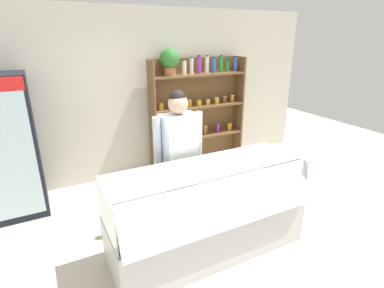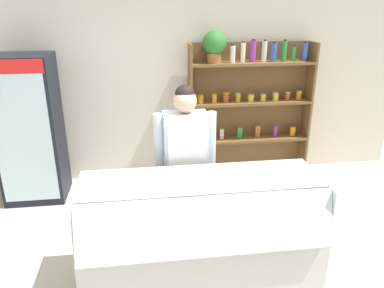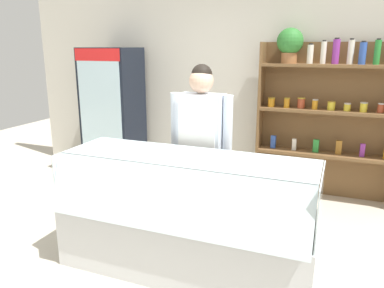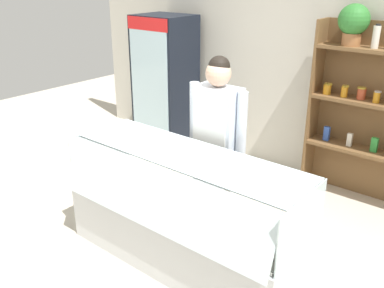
{
  "view_description": "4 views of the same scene",
  "coord_description": "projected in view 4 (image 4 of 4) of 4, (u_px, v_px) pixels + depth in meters",
  "views": [
    {
      "loc": [
        -1.36,
        -2.48,
        2.28
      ],
      "look_at": [
        0.19,
        0.49,
        1.06
      ],
      "focal_mm": 28.0,
      "sensor_mm": 36.0,
      "label": 1
    },
    {
      "loc": [
        -0.4,
        -2.93,
        2.46
      ],
      "look_at": [
        0.08,
        0.56,
        1.09
      ],
      "focal_mm": 35.0,
      "sensor_mm": 36.0,
      "label": 2
    },
    {
      "loc": [
        1.19,
        -2.76,
        1.88
      ],
      "look_at": [
        -0.08,
        0.43,
        0.97
      ],
      "focal_mm": 35.0,
      "sensor_mm": 36.0,
      "label": 3
    },
    {
      "loc": [
        2.11,
        -2.49,
        2.39
      ],
      "look_at": [
        -0.2,
        0.35,
        0.9
      ],
      "focal_mm": 40.0,
      "sensor_mm": 36.0,
      "label": 4
    }
  ],
  "objects": [
    {
      "name": "shop_clerk",
      "position": [
        217.0,
        133.0,
        3.87
      ],
      "size": [
        0.61,
        0.25,
        1.72
      ],
      "color": "#4C4233",
      "rests_on": "ground"
    },
    {
      "name": "deli_display_case",
      "position": [
        184.0,
        229.0,
        3.7
      ],
      "size": [
        2.12,
        0.8,
        1.01
      ],
      "color": "silver",
      "rests_on": "ground"
    },
    {
      "name": "back_wall",
      "position": [
        307.0,
        66.0,
        5.03
      ],
      "size": [
        6.8,
        0.1,
        2.7
      ],
      "primitive_type": "cube",
      "color": "beige",
      "rests_on": "ground"
    },
    {
      "name": "drinks_fridge",
      "position": [
        165.0,
        85.0,
        5.88
      ],
      "size": [
        0.73,
        0.63,
        1.86
      ],
      "color": "black",
      "rests_on": "ground"
    },
    {
      "name": "ground_plane",
      "position": [
        185.0,
        251.0,
        3.93
      ],
      "size": [
        12.0,
        12.0,
        0.0
      ],
      "primitive_type": "plane",
      "color": "beige"
    }
  ]
}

